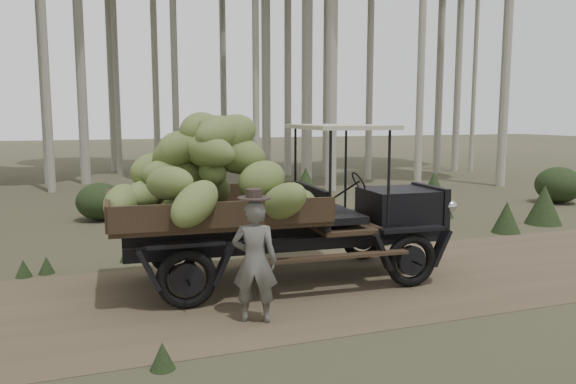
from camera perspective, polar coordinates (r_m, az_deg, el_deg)
name	(u,v)px	position (r m, az deg, el deg)	size (l,w,h in m)	color
ground	(274,291)	(8.73, -1.39, -10.05)	(120.00, 120.00, 0.00)	#473D2B
dirt_track	(274,291)	(8.73, -1.39, -10.02)	(70.00, 4.00, 0.01)	brown
banana_truck	(241,183)	(8.69, -4.82, 0.92)	(5.73, 2.75, 2.80)	black
farmer	(255,260)	(7.28, -3.40, -6.89)	(0.69, 0.59, 1.75)	#575650
undergrowth	(427,273)	(7.95, 13.92, -7.98)	(24.00, 19.95, 1.38)	#233319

